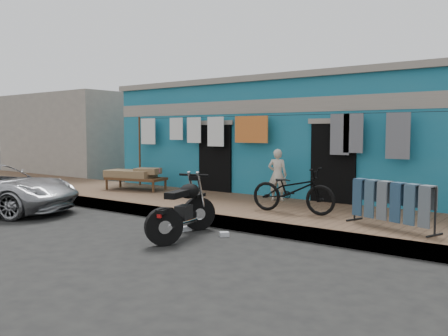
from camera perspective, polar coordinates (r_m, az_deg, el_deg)
ground at (r=8.51m, az=-8.30°, el=-8.58°), size 80.00×80.00×0.00m
sidewalk at (r=10.75m, az=3.25°, el=-5.13°), size 28.00×3.00×0.25m
curb at (r=9.60m, az=-1.64°, el=-6.27°), size 28.00×0.10×0.25m
building at (r=14.08m, az=12.44°, el=3.41°), size 12.20×5.20×3.36m
neighbor_left at (r=21.22m, az=-15.62°, el=3.69°), size 6.00×5.00×3.40m
clothesline at (r=12.02m, az=3.97°, el=3.92°), size 10.06×0.06×2.10m
seated_person at (r=11.39m, az=6.44°, el=-0.82°), size 0.52×0.43×1.24m
bicycle at (r=9.73m, az=8.31°, el=-2.03°), size 1.82×0.82×1.14m
motorcycle at (r=8.57m, az=-5.03°, el=-4.68°), size 1.47×2.02×1.11m
charpoy at (r=13.72m, az=-10.55°, el=-1.34°), size 2.14×1.61×0.60m
jeans_rack at (r=8.66m, az=19.54°, el=-4.10°), size 1.92×1.40×0.82m
litter_a at (r=9.29m, az=-5.47°, el=-7.18°), size 0.24×0.23×0.08m
litter_b at (r=8.69m, az=0.02°, el=-7.97°), size 0.20×0.21×0.08m
litter_c at (r=9.20m, az=-4.67°, el=-7.30°), size 0.21×0.24×0.08m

